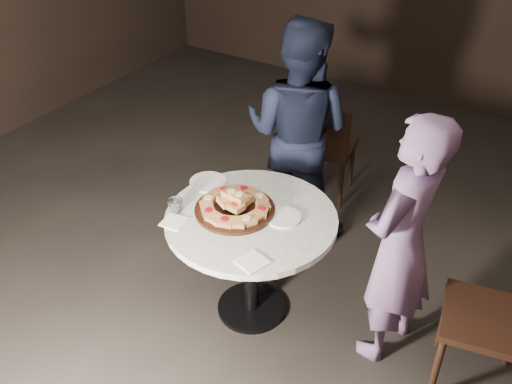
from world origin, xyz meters
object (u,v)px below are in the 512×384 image
Objects in this scene: serving_board at (235,210)px; focaccia_pile at (235,204)px; table at (251,235)px; chair_far at (325,144)px; diner_teal at (401,244)px; water_glass at (175,206)px; diner_navy at (298,132)px; chair_right at (512,315)px.

focaccia_pile is at bearing 92.17° from serving_board.
chair_far reaches higher than table.
serving_board is at bearing -87.83° from focaccia_pile.
diner_teal is (0.96, -1.13, 0.26)m from chair_far.
chair_far reaches higher than water_glass.
water_glass is 1.08m from diner_navy.
chair_right reaches higher than table.
chair_far is 1.90m from chair_right.
diner_navy is at bearing 77.82° from chair_far.
serving_board is at bearing 32.90° from water_glass.
table is at bearing 26.14° from water_glass.
serving_board is 0.33m from water_glass.
chair_right is 0.61m from diner_teal.
water_glass is 0.06× the size of diner_navy.
diner_teal is (-0.58, -0.02, 0.20)m from chair_right.
diner_teal is (0.88, 0.18, 0.01)m from serving_board.
diner_teal reaches higher than chair_far.
diner_teal reaches higher than water_glass.
chair_far is (-0.18, 1.31, -0.10)m from table.
table is 0.45m from water_glass.
diner_navy reaches higher than focaccia_pile.
chair_far is at bearing -129.68° from diner_teal.
diner_navy is (-0.09, 0.88, 0.01)m from focaccia_pile.
table is 1.21× the size of chair_far.
diner_navy is at bearing 95.79° from serving_board.
chair_right is at bearing 7.81° from focaccia_pile.
chair_far is at bearing 97.67° from table.
focaccia_pile is 0.32m from water_glass.
diner_navy is at bearing 95.79° from focaccia_pile.
chair_right is at bearing 101.85° from diner_teal.
chair_far is (-0.07, 1.31, -0.25)m from serving_board.
serving_board is 0.04m from focaccia_pile.
table is 2.24× the size of serving_board.
diner_navy is at bearing 80.26° from water_glass.
diner_navy is (-0.19, 0.88, 0.19)m from table.
serving_board is (-0.10, -0.01, 0.14)m from table.
water_glass is 1.21m from diner_teal.
chair_right is at bearing 8.11° from table.
diner_teal is at bearing -98.86° from chair_right.
diner_navy is at bearing -115.75° from diner_teal.
focaccia_pile is at bearing -68.19° from diner_teal.
diner_teal reaches higher than chair_right.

